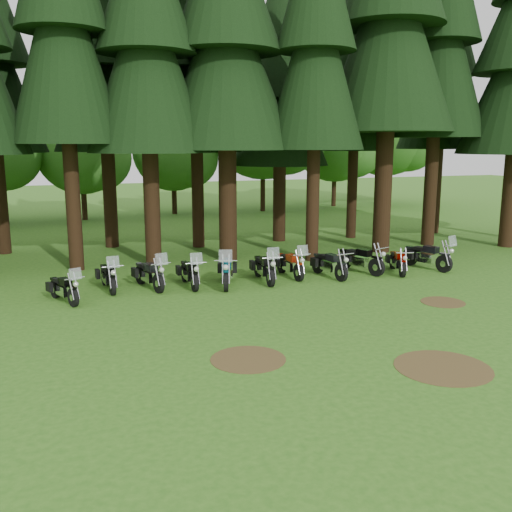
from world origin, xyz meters
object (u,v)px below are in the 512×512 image
object	(u,v)px
motorcycle_9	(398,262)
motorcycle_10	(427,257)
motorcycle_1	(108,277)
motorcycle_2	(149,275)
motorcycle_8	(360,260)
motorcycle_4	(227,272)
motorcycle_5	(264,269)
motorcycle_0	(64,289)
motorcycle_7	(329,265)
motorcycle_6	(290,265)
motorcycle_3	(189,273)

from	to	relation	value
motorcycle_9	motorcycle_10	world-z (taller)	motorcycle_10
motorcycle_1	motorcycle_2	distance (m)	1.40
motorcycle_8	motorcycle_4	bearing A→B (deg)	163.23
motorcycle_5	motorcycle_9	xyz separation A→B (m)	(5.44, -0.43, -0.06)
motorcycle_0	motorcycle_7	bearing A→B (deg)	-20.22
motorcycle_9	motorcycle_6	bearing A→B (deg)	-171.83
motorcycle_6	motorcycle_3	bearing A→B (deg)	179.82
motorcycle_3	motorcycle_4	distance (m)	1.33
motorcycle_4	motorcycle_2	bearing A→B (deg)	-172.78
motorcycle_3	motorcycle_4	world-z (taller)	motorcycle_4
motorcycle_6	motorcycle_9	xyz separation A→B (m)	(4.25, -0.81, -0.04)
motorcycle_6	motorcycle_8	distance (m)	2.89
motorcycle_9	motorcycle_10	bearing A→B (deg)	26.53
motorcycle_6	motorcycle_0	bearing A→B (deg)	-176.65
motorcycle_0	motorcycle_3	bearing A→B (deg)	-13.10
motorcycle_2	motorcycle_5	xyz separation A→B (m)	(4.15, -0.45, 0.01)
motorcycle_3	motorcycle_2	bearing A→B (deg)	171.60
motorcycle_2	motorcycle_7	xyz separation A→B (m)	(6.73, -0.60, -0.01)
motorcycle_8	motorcycle_6	bearing A→B (deg)	156.00
motorcycle_3	motorcycle_9	distance (m)	8.22
motorcycle_1	motorcycle_7	bearing A→B (deg)	-10.57
motorcycle_3	motorcycle_5	xyz separation A→B (m)	(2.75, -0.24, 0.02)
motorcycle_1	motorcycle_10	world-z (taller)	motorcycle_10
motorcycle_0	motorcycle_9	xyz separation A→B (m)	(12.46, -0.03, 0.00)
motorcycle_4	motorcycle_8	world-z (taller)	motorcycle_4
motorcycle_2	motorcycle_5	size ratio (longest dim) A/B	0.97
motorcycle_6	motorcycle_8	bearing A→B (deg)	-6.98
motorcycle_1	motorcycle_7	xyz separation A→B (m)	(8.10, -0.85, -0.00)
motorcycle_0	motorcycle_1	size ratio (longest dim) A/B	0.89
motorcycle_1	motorcycle_7	world-z (taller)	motorcycle_1
motorcycle_0	motorcycle_7	distance (m)	9.60
motorcycle_7	motorcycle_10	distance (m)	4.38
motorcycle_8	motorcycle_0	bearing A→B (deg)	163.65
motorcycle_1	motorcycle_8	bearing A→B (deg)	-8.00
motorcycle_0	motorcycle_9	size ratio (longest dim) A/B	0.99
motorcycle_4	motorcycle_9	distance (m)	6.92
motorcycle_4	motorcycle_5	xyz separation A→B (m)	(1.47, 0.10, -0.02)
motorcycle_1	motorcycle_3	distance (m)	2.81
motorcycle_3	motorcycle_7	bearing A→B (deg)	-4.28
motorcycle_1	motorcycle_8	size ratio (longest dim) A/B	0.97
motorcycle_3	motorcycle_7	size ratio (longest dim) A/B	1.00
motorcycle_3	motorcycle_4	xyz separation A→B (m)	(1.28, -0.34, 0.04)
motorcycle_4	motorcycle_5	distance (m)	1.47
motorcycle_1	motorcycle_10	size ratio (longest dim) A/B	0.93
motorcycle_1	motorcycle_5	distance (m)	5.57
motorcycle_0	motorcycle_7	xyz separation A→B (m)	(9.60, 0.25, 0.04)
motorcycle_9	motorcycle_10	size ratio (longest dim) A/B	0.84
motorcycle_0	motorcycle_7	size ratio (longest dim) A/B	0.88
motorcycle_0	motorcycle_2	distance (m)	3.00
motorcycle_7	motorcycle_3	bearing A→B (deg)	168.51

